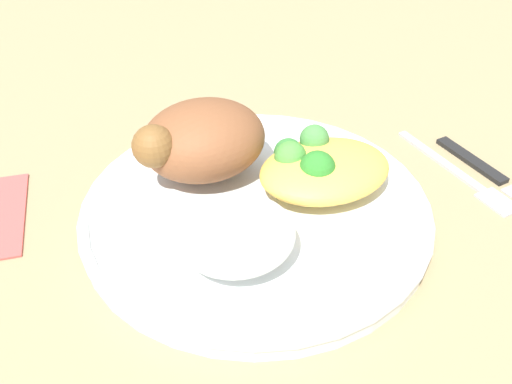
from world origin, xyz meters
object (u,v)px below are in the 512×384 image
Objects in this scene: plate at (256,210)px; rice_pile at (236,234)px; mac_cheese_with_broccoli at (320,167)px; roasted_chicken at (201,140)px; knife at (507,184)px; fork at (460,174)px.

plate is 0.07m from rice_pile.
mac_cheese_with_broccoli is (-0.09, -0.05, -0.00)m from rice_pile.
roasted_chicken is 1.02× the size of mac_cheese_with_broccoli.
plate is 1.49× the size of knife.
fork is (-0.23, -0.04, -0.03)m from rice_pile.
plate is at bearing -11.04° from knife.
fork is (-0.19, 0.01, -0.01)m from plate.
fork is at bearing 175.81° from plate.
roasted_chicken is at bearing -17.47° from fork.
plate is 2.49× the size of roasted_chicken.
rice_pile reaches higher than plate.
plate reaches higher than fork.
mac_cheese_with_broccoli is 0.17m from knife.
mac_cheese_with_broccoli reaches higher than rice_pile.
rice_pile is at bearing 8.87° from fork.
fork is at bearing 162.53° from roasted_chicken.
roasted_chicken is (0.03, -0.06, 0.04)m from plate.
mac_cheese_with_broccoli is 0.14m from fork.
roasted_chicken is 0.11m from rice_pile.
plate is 0.06m from mac_cheese_with_broccoli.
fork is at bearing -171.13° from rice_pile.
plate is at bearing -125.22° from rice_pile.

